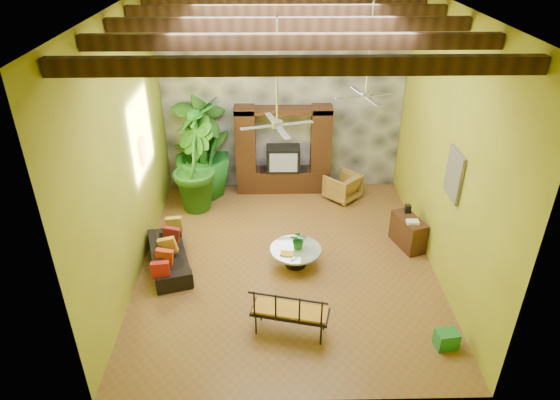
{
  "coord_description": "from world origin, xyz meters",
  "views": [
    {
      "loc": [
        -0.31,
        -8.5,
        6.32
      ],
      "look_at": [
        -0.14,
        0.2,
        1.36
      ],
      "focal_mm": 32.0,
      "sensor_mm": 36.0,
      "label": 1
    }
  ],
  "objects_px": {
    "tall_plant_c": "(202,149)",
    "iron_bench": "(290,311)",
    "entertainment_center": "(283,156)",
    "sofa": "(169,255)",
    "side_console": "(408,232)",
    "ceiling_fan_front": "(277,113)",
    "tall_plant_b": "(193,164)",
    "wicker_armchair": "(342,186)",
    "tall_plant_a": "(203,143)",
    "coffee_table": "(296,254)",
    "green_bin": "(447,339)",
    "ceiling_fan_back": "(366,85)"
  },
  "relations": [
    {
      "from": "tall_plant_a",
      "to": "coffee_table",
      "type": "distance_m",
      "value": 4.1
    },
    {
      "from": "ceiling_fan_back",
      "to": "tall_plant_b",
      "type": "bearing_deg",
      "value": 163.04
    },
    {
      "from": "tall_plant_b",
      "to": "iron_bench",
      "type": "bearing_deg",
      "value": -64.33
    },
    {
      "from": "tall_plant_a",
      "to": "tall_plant_b",
      "type": "bearing_deg",
      "value": -101.37
    },
    {
      "from": "side_console",
      "to": "green_bin",
      "type": "relative_size",
      "value": 2.41
    },
    {
      "from": "ceiling_fan_front",
      "to": "tall_plant_b",
      "type": "bearing_deg",
      "value": 125.69
    },
    {
      "from": "sofa",
      "to": "coffee_table",
      "type": "height_order",
      "value": "sofa"
    },
    {
      "from": "tall_plant_b",
      "to": "coffee_table",
      "type": "bearing_deg",
      "value": -46.62
    },
    {
      "from": "sofa",
      "to": "green_bin",
      "type": "xyz_separation_m",
      "value": [
        5.03,
        -2.34,
        -0.11
      ]
    },
    {
      "from": "sofa",
      "to": "iron_bench",
      "type": "bearing_deg",
      "value": -146.59
    },
    {
      "from": "entertainment_center",
      "to": "ceiling_fan_front",
      "type": "bearing_deg",
      "value": -93.24
    },
    {
      "from": "tall_plant_b",
      "to": "tall_plant_c",
      "type": "relative_size",
      "value": 0.91
    },
    {
      "from": "wicker_armchair",
      "to": "sofa",
      "type": "bearing_deg",
      "value": -9.18
    },
    {
      "from": "tall_plant_c",
      "to": "green_bin",
      "type": "distance_m",
      "value": 7.25
    },
    {
      "from": "tall_plant_c",
      "to": "green_bin",
      "type": "bearing_deg",
      "value": -49.6
    },
    {
      "from": "wicker_armchair",
      "to": "side_console",
      "type": "relative_size",
      "value": 0.87
    },
    {
      "from": "ceiling_fan_front",
      "to": "sofa",
      "type": "bearing_deg",
      "value": 172.84
    },
    {
      "from": "ceiling_fan_front",
      "to": "coffee_table",
      "type": "height_order",
      "value": "ceiling_fan_front"
    },
    {
      "from": "coffee_table",
      "to": "iron_bench",
      "type": "bearing_deg",
      "value": -95.26
    },
    {
      "from": "iron_bench",
      "to": "side_console",
      "type": "height_order",
      "value": "iron_bench"
    },
    {
      "from": "sofa",
      "to": "wicker_armchair",
      "type": "distance_m",
      "value": 4.79
    },
    {
      "from": "ceiling_fan_front",
      "to": "sofa",
      "type": "height_order",
      "value": "ceiling_fan_front"
    },
    {
      "from": "iron_bench",
      "to": "green_bin",
      "type": "height_order",
      "value": "iron_bench"
    },
    {
      "from": "sofa",
      "to": "tall_plant_c",
      "type": "relative_size",
      "value": 0.72
    },
    {
      "from": "wicker_armchair",
      "to": "tall_plant_b",
      "type": "height_order",
      "value": "tall_plant_b"
    },
    {
      "from": "ceiling_fan_back",
      "to": "tall_plant_b",
      "type": "height_order",
      "value": "ceiling_fan_back"
    },
    {
      "from": "entertainment_center",
      "to": "green_bin",
      "type": "bearing_deg",
      "value": -65.08
    },
    {
      "from": "wicker_armchair",
      "to": "green_bin",
      "type": "xyz_separation_m",
      "value": [
        1.11,
        -5.1,
        -0.19
      ]
    },
    {
      "from": "entertainment_center",
      "to": "sofa",
      "type": "xyz_separation_m",
      "value": [
        -2.43,
        -3.26,
        -0.7
      ]
    },
    {
      "from": "ceiling_fan_front",
      "to": "iron_bench",
      "type": "xyz_separation_m",
      "value": [
        0.19,
        -1.75,
        -2.85
      ]
    },
    {
      "from": "coffee_table",
      "to": "side_console",
      "type": "height_order",
      "value": "side_console"
    },
    {
      "from": "sofa",
      "to": "green_bin",
      "type": "distance_m",
      "value": 5.54
    },
    {
      "from": "wicker_armchair",
      "to": "coffee_table",
      "type": "relative_size",
      "value": 0.72
    },
    {
      "from": "entertainment_center",
      "to": "ceiling_fan_front",
      "type": "distance_m",
      "value": 4.3
    },
    {
      "from": "tall_plant_c",
      "to": "iron_bench",
      "type": "xyz_separation_m",
      "value": [
        2.04,
        -5.15,
        -0.71
      ]
    },
    {
      "from": "coffee_table",
      "to": "side_console",
      "type": "distance_m",
      "value": 2.56
    },
    {
      "from": "ceiling_fan_back",
      "to": "coffee_table",
      "type": "relative_size",
      "value": 1.77
    },
    {
      "from": "ceiling_fan_front",
      "to": "tall_plant_c",
      "type": "height_order",
      "value": "ceiling_fan_front"
    },
    {
      "from": "tall_plant_c",
      "to": "entertainment_center",
      "type": "bearing_deg",
      "value": 3.85
    },
    {
      "from": "tall_plant_b",
      "to": "side_console",
      "type": "distance_m",
      "value": 5.23
    },
    {
      "from": "entertainment_center",
      "to": "tall_plant_c",
      "type": "bearing_deg",
      "value": -176.15
    },
    {
      "from": "ceiling_fan_front",
      "to": "sofa",
      "type": "relative_size",
      "value": 1.02
    },
    {
      "from": "iron_bench",
      "to": "green_bin",
      "type": "relative_size",
      "value": 3.83
    },
    {
      "from": "green_bin",
      "to": "wicker_armchair",
      "type": "bearing_deg",
      "value": 102.24
    },
    {
      "from": "coffee_table",
      "to": "side_console",
      "type": "xyz_separation_m",
      "value": [
        2.47,
        0.64,
        0.09
      ]
    },
    {
      "from": "tall_plant_c",
      "to": "iron_bench",
      "type": "bearing_deg",
      "value": -68.45
    },
    {
      "from": "ceiling_fan_front",
      "to": "tall_plant_b",
      "type": "xyz_separation_m",
      "value": [
        -1.98,
        2.75,
        -2.25
      ]
    },
    {
      "from": "ceiling_fan_front",
      "to": "ceiling_fan_back",
      "type": "xyz_separation_m",
      "value": [
        1.8,
        1.6,
        0.0
      ]
    },
    {
      "from": "green_bin",
      "to": "tall_plant_a",
      "type": "bearing_deg",
      "value": 129.45
    },
    {
      "from": "tall_plant_a",
      "to": "coffee_table",
      "type": "height_order",
      "value": "tall_plant_a"
    }
  ]
}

